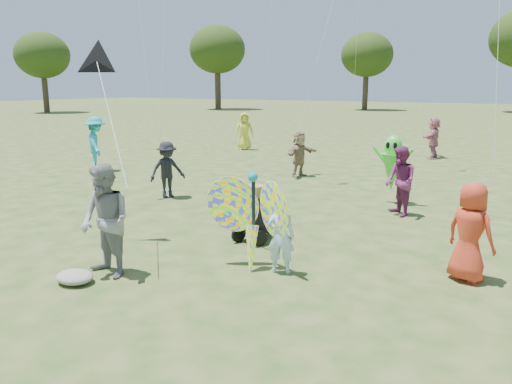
% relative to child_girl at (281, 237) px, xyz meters
% --- Properties ---
extents(ground, '(160.00, 160.00, 0.00)m').
position_rel_child_girl_xyz_m(ground, '(-0.67, -0.77, -0.61)').
color(ground, '#51592B').
rests_on(ground, ground).
extents(child_girl, '(0.51, 0.42, 1.21)m').
position_rel_child_girl_xyz_m(child_girl, '(0.00, 0.00, 0.00)').
color(child_girl, '#AED6F6').
rests_on(child_girl, ground).
extents(adult_man, '(0.99, 0.83, 1.79)m').
position_rel_child_girl_xyz_m(adult_man, '(-2.32, -1.46, 0.29)').
color(adult_man, gray).
rests_on(adult_man, ground).
extents(grey_bag, '(0.60, 0.49, 0.19)m').
position_rel_child_girl_xyz_m(grey_bag, '(-2.55, -1.93, -0.51)').
color(grey_bag, gray).
rests_on(grey_bag, ground).
extents(crowd_a, '(0.89, 0.76, 1.54)m').
position_rel_child_girl_xyz_m(crowd_a, '(2.66, 1.13, 0.17)').
color(crowd_a, red).
rests_on(crowd_a, ground).
extents(crowd_b, '(0.95, 1.12, 1.50)m').
position_rel_child_girl_xyz_m(crowd_b, '(-5.08, 3.41, 0.14)').
color(crowd_b, black).
rests_on(crowd_b, ground).
extents(crowd_d, '(0.79, 1.45, 1.49)m').
position_rel_child_girl_xyz_m(crowd_d, '(-3.34, 8.01, 0.14)').
color(crowd_d, '#95795C').
rests_on(crowd_d, ground).
extents(crowd_e, '(0.97, 0.99, 1.61)m').
position_rel_child_girl_xyz_m(crowd_e, '(0.77, 4.55, 0.20)').
color(crowd_e, '#76275D').
rests_on(crowd_e, ground).
extents(crowd_g, '(1.00, 0.90, 1.71)m').
position_rel_child_girl_xyz_m(crowd_g, '(-8.42, 13.04, 0.25)').
color(crowd_g, yellow).
rests_on(crowd_g, ground).
extents(crowd_i, '(1.38, 1.33, 1.89)m').
position_rel_child_girl_xyz_m(crowd_i, '(-9.94, 5.50, 0.34)').
color(crowd_i, '#21A7B7').
rests_on(crowd_i, ground).
extents(crowd_j, '(0.62, 1.58, 1.66)m').
position_rel_child_girl_xyz_m(crowd_j, '(-0.31, 14.57, 0.23)').
color(crowd_j, '#BA6A80').
rests_on(crowd_j, ground).
extents(jogging_stroller, '(0.76, 1.14, 1.09)m').
position_rel_child_girl_xyz_m(jogging_stroller, '(-1.17, 1.40, 0.01)').
color(jogging_stroller, black).
rests_on(jogging_stroller, ground).
extents(butterfly_kite, '(1.74, 0.75, 1.81)m').
position_rel_child_girl_xyz_m(butterfly_kite, '(-0.49, -0.05, 0.21)').
color(butterfly_kite, red).
rests_on(butterfly_kite, ground).
extents(delta_kite_rig, '(2.33, 1.65, 2.36)m').
position_rel_child_girl_xyz_m(delta_kite_rig, '(-3.78, -0.04, 2.77)').
color(delta_kite_rig, black).
rests_on(delta_kite_rig, ground).
extents(alien_kite, '(1.12, 0.69, 1.74)m').
position_rel_child_girl_xyz_m(alien_kite, '(0.29, 5.66, 0.36)').
color(alien_kite, '#41E736').
rests_on(alien_kite, ground).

